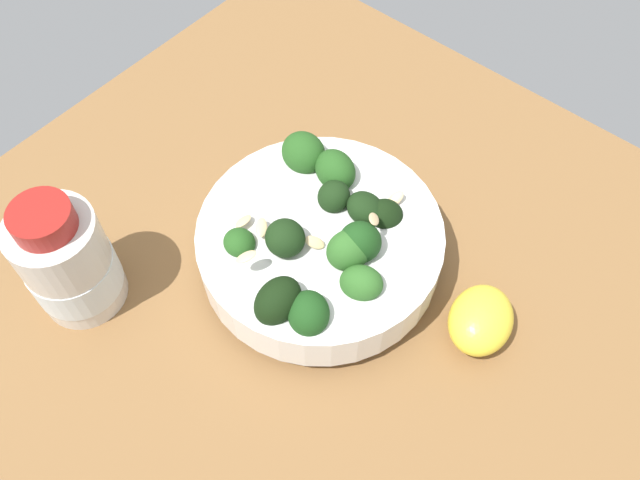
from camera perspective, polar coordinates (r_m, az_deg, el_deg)
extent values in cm
cube|color=brown|center=(62.79, -0.71, -4.61)|extent=(68.82, 68.82, 4.57)
cylinder|color=white|center=(61.18, 0.00, -1.70)|extent=(11.89, 11.89, 1.37)
cylinder|color=white|center=(58.86, 0.00, -0.31)|extent=(21.62, 21.62, 4.10)
cylinder|color=silver|center=(57.48, 0.00, 0.58)|extent=(18.91, 18.91, 0.80)
cylinder|color=#4A8F3C|center=(55.47, 3.66, -4.29)|extent=(1.19, 1.42, 1.32)
ellipsoid|color=#2D6023|center=(54.16, 3.75, -3.52)|extent=(4.77, 4.90, 4.45)
cylinder|color=#3C7A32|center=(63.01, -1.40, 6.30)|extent=(1.70, 1.75, 1.62)
ellipsoid|color=#23511C|center=(61.45, -1.44, 7.52)|extent=(5.18, 5.42, 5.01)
cylinder|color=#589D47|center=(56.74, 3.36, -1.21)|extent=(1.54, 1.79, 1.66)
ellipsoid|color=#194216|center=(55.17, 3.46, -0.18)|extent=(5.38, 5.99, 5.29)
cylinder|color=#4A8F3C|center=(59.73, 1.17, 2.82)|extent=(1.62, 1.39, 1.81)
ellipsoid|color=black|center=(58.40, 1.20, 3.77)|extent=(4.29, 4.37, 4.09)
cylinder|color=#3C7A32|center=(59.29, 3.86, 1.74)|extent=(1.80, 1.76, 1.67)
ellipsoid|color=black|center=(57.94, 3.95, 2.69)|extent=(4.87, 4.74, 4.54)
cylinder|color=#3C7A32|center=(54.65, -3.55, -6.19)|extent=(1.92, 2.01, 1.79)
ellipsoid|color=black|center=(52.94, -3.66, -5.24)|extent=(4.50, 5.74, 5.53)
cylinder|color=#3C7A32|center=(59.33, 5.53, 1.38)|extent=(1.19, 1.14, 1.27)
ellipsoid|color=black|center=(58.13, 5.64, 2.20)|extent=(4.86, 4.33, 4.07)
cylinder|color=#3C7A32|center=(61.41, 1.29, 4.95)|extent=(1.73, 1.82, 1.90)
ellipsoid|color=#23511C|center=(59.97, 1.32, 6.04)|extent=(5.00, 4.70, 3.86)
cylinder|color=#4A8F3C|center=(56.69, -2.94, -0.75)|extent=(1.94, 1.98, 1.35)
ellipsoid|color=black|center=(55.31, -3.01, 0.17)|extent=(4.63, 4.09, 3.69)
cylinder|color=#4A8F3C|center=(53.96, -0.97, -7.09)|extent=(1.87, 1.90, 1.19)
ellipsoid|color=#194216|center=(52.52, -0.99, -6.32)|extent=(5.11, 5.90, 5.03)
cylinder|color=#4A8F3C|center=(57.54, -6.82, -0.88)|extent=(1.38, 1.45, 1.09)
ellipsoid|color=#23511C|center=(56.51, -6.94, -0.22)|extent=(3.92, 4.34, 3.31)
cylinder|color=#4A8F3C|center=(56.35, 2.45, -1.84)|extent=(1.93, 1.88, 1.51)
ellipsoid|color=#2D6023|center=(54.83, 2.51, -0.86)|extent=(5.85, 5.24, 5.49)
ellipsoid|color=#DBBC84|center=(53.26, -6.37, -1.45)|extent=(1.72, 2.08, 0.82)
ellipsoid|color=#DBBC84|center=(55.93, -0.58, -0.12)|extent=(1.95, 1.71, 1.24)
ellipsoid|color=#DBBC84|center=(56.64, -5.05, 1.09)|extent=(1.96, 2.02, 0.75)
ellipsoid|color=#DBBC84|center=(55.12, 4.66, 1.81)|extent=(1.75, 1.86, 1.40)
ellipsoid|color=#DBBC84|center=(58.87, 6.49, 3.54)|extent=(1.40, 1.84, 1.28)
ellipsoid|color=#DBBC84|center=(57.31, -6.62, 1.62)|extent=(1.15, 1.91, 0.79)
ellipsoid|color=#DBBC84|center=(59.33, 1.46, 5.44)|extent=(1.89, 1.98, 1.13)
ellipsoid|color=yellow|center=(58.27, 13.64, -6.70)|extent=(6.87, 7.85, 4.14)
cylinder|color=beige|center=(59.50, -20.81, -1.82)|extent=(7.42, 7.42, 10.58)
cylinder|color=maroon|center=(54.59, -22.78, 1.63)|extent=(4.93, 4.93, 2.03)
cylinder|color=silver|center=(60.76, -20.38, -2.59)|extent=(7.56, 7.56, 3.69)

